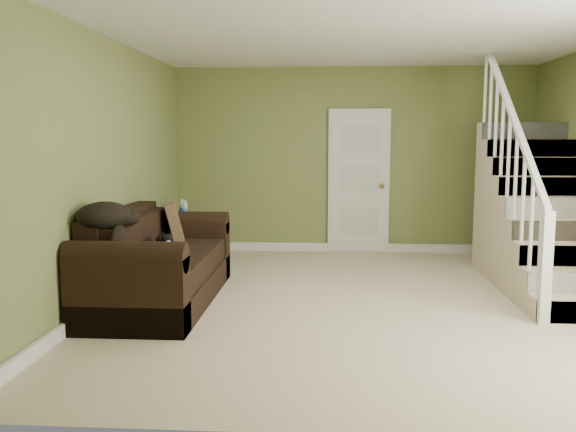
# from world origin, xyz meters

# --- Properties ---
(floor) EXTENTS (5.00, 5.50, 0.01)m
(floor) POSITION_xyz_m (0.00, 0.00, 0.00)
(floor) COLOR #C5B48E
(floor) RESTS_ON ground
(ceiling) EXTENTS (5.00, 5.50, 0.01)m
(ceiling) POSITION_xyz_m (0.00, 0.00, 2.60)
(ceiling) COLOR white
(ceiling) RESTS_ON wall_back
(wall_back) EXTENTS (5.00, 0.04, 2.60)m
(wall_back) POSITION_xyz_m (0.00, 2.75, 1.30)
(wall_back) COLOR olive
(wall_back) RESTS_ON floor
(wall_front) EXTENTS (5.00, 0.04, 2.60)m
(wall_front) POSITION_xyz_m (0.00, -2.75, 1.30)
(wall_front) COLOR olive
(wall_front) RESTS_ON floor
(wall_left) EXTENTS (0.04, 5.50, 2.60)m
(wall_left) POSITION_xyz_m (-2.50, 0.00, 1.30)
(wall_left) COLOR olive
(wall_left) RESTS_ON floor
(baseboard_back) EXTENTS (5.00, 0.04, 0.12)m
(baseboard_back) POSITION_xyz_m (0.00, 2.72, 0.06)
(baseboard_back) COLOR white
(baseboard_back) RESTS_ON floor
(baseboard_left) EXTENTS (0.04, 5.50, 0.12)m
(baseboard_left) POSITION_xyz_m (-2.47, 0.00, 0.06)
(baseboard_left) COLOR white
(baseboard_left) RESTS_ON floor
(door) EXTENTS (0.86, 0.12, 2.02)m
(door) POSITION_xyz_m (0.10, 2.71, 1.01)
(door) COLOR white
(door) RESTS_ON floor
(staircase) EXTENTS (1.00, 2.51, 2.82)m
(staircase) POSITION_xyz_m (1.99, 0.97, 0.64)
(staircase) COLOR #C5B48E
(staircase) RESTS_ON floor
(sofa) EXTENTS (1.00, 2.31, 0.91)m
(sofa) POSITION_xyz_m (-2.02, -0.11, 0.35)
(sofa) COLOR black
(sofa) RESTS_ON floor
(side_table) EXTENTS (0.62, 0.62, 0.82)m
(side_table) POSITION_xyz_m (-2.23, 1.78, 0.30)
(side_table) COLOR black
(side_table) RESTS_ON floor
(cat) EXTENTS (0.33, 0.47, 0.23)m
(cat) POSITION_xyz_m (-1.94, -0.10, 0.58)
(cat) COLOR black
(cat) RESTS_ON sofa
(banana) EXTENTS (0.05, 0.17, 0.05)m
(banana) POSITION_xyz_m (-1.71, -0.52, 0.52)
(banana) COLOR yellow
(banana) RESTS_ON sofa
(throw_pillow) EXTENTS (0.31, 0.47, 0.44)m
(throw_pillow) POSITION_xyz_m (-2.01, 0.63, 0.69)
(throw_pillow) COLOR #46311C
(throw_pillow) RESTS_ON sofa
(throw_blanket) EXTENTS (0.55, 0.66, 0.24)m
(throw_blanket) POSITION_xyz_m (-2.28, -0.78, 0.94)
(throw_blanket) COLOR black
(throw_blanket) RESTS_ON sofa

